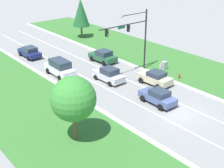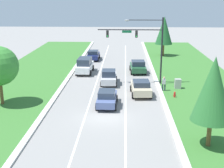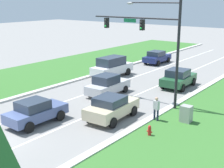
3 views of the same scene
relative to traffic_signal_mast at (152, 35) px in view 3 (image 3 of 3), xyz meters
The scene contains 12 objects.
curb_strip_right 12.19m from the traffic_signal_mast, 80.63° to the right, with size 0.50×90.00×0.15m.
lane_stripe_inner_right 12.27m from the traffic_signal_mast, 100.71° to the right, with size 0.14×81.00×0.01m.
traffic_signal_mast is the anchor object (origin of this frame).
champagne_sedan 6.25m from the traffic_signal_mast, 95.47° to the right, with size 2.29×4.30×1.63m.
silver_sedan 6.05m from the traffic_signal_mast, behind, with size 2.05×4.34×1.75m.
white_suv 10.22m from the traffic_signal_mast, 145.85° to the left, with size 2.18×5.02×2.11m.
forest_sedan 7.25m from the traffic_signal_mast, 93.47° to the left, with size 2.32×4.33×1.71m.
slate_blue_sedan 9.95m from the traffic_signal_mast, 115.87° to the right, with size 2.02×4.15×1.61m.
navy_sedan 16.72m from the traffic_signal_mast, 117.47° to the left, with size 2.02×4.37×1.60m.
utility_cabinet 6.44m from the traffic_signal_mast, 26.74° to the right, with size 0.70×0.60×1.19m.
pedestrian 5.70m from the traffic_signal_mast, 52.81° to the right, with size 0.41×0.27×1.69m.
fire_hydrant 7.84m from the traffic_signal_mast, 59.46° to the right, with size 0.34×0.20×0.70m.
Camera 3 is at (15.53, -9.30, 7.89)m, focal length 50.00 mm.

